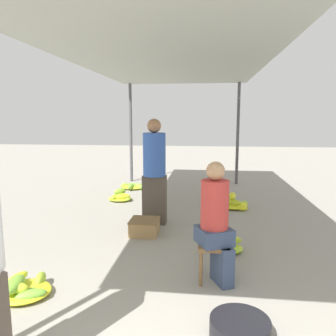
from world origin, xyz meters
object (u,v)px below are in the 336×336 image
Objects in this scene: stool at (214,251)px; banana_pile_right_2 at (235,204)px; vendor_seated at (216,220)px; banana_pile_left_0 at (23,289)px; banana_pile_right_0 at (216,195)px; banana_pile_right_1 at (226,245)px; banana_pile_left_1 at (134,186)px; banana_pile_left_2 at (120,196)px; shopper_walking_mid at (154,170)px; crate_near at (144,227)px; basin_black at (240,329)px.

stool is 3.06m from banana_pile_right_2.
vendor_seated is 2.09m from banana_pile_left_0.
banana_pile_right_1 is (0.06, -2.84, -0.02)m from banana_pile_right_0.
banana_pile_left_1 is 1.23m from banana_pile_left_2.
vendor_seated is 3.74m from banana_pile_right_0.
stool reaches higher than banana_pile_right_0.
banana_pile_right_0 is 1.02× the size of banana_pile_right_1.
vendor_seated is at bearing -25.29° from stool.
shopper_walking_mid is (0.96, -2.63, 0.85)m from banana_pile_left_1.
banana_pile_left_0 is 3.86m from banana_pile_left_2.
shopper_walking_mid is at bearing -55.06° from banana_pile_left_2.
vendor_seated is 3.12m from banana_pile_right_2.
banana_pile_left_1 is at bearing 113.04° from vendor_seated.
banana_pile_right_0 is at bearing 64.25° from banana_pile_left_0.
shopper_walking_mid is (0.97, -1.39, 0.82)m from banana_pile_left_2.
banana_pile_left_2 is 2.15m from crate_near.
crate_near is at bearing 157.45° from banana_pile_right_1.
shopper_walking_mid is (-1.15, 1.07, 0.83)m from banana_pile_right_1.
banana_pile_left_0 is 0.34× the size of shopper_walking_mid.
vendor_seated reaches higher than banana_pile_right_0.
banana_pile_left_2 is 3.25m from banana_pile_right_1.
banana_pile_right_2 is 2.00m from shopper_walking_mid.
banana_pile_right_0 is at bearing 58.45° from shopper_walking_mid.
crate_near reaches higher than banana_pile_left_0.
stool is at bearing 101.80° from basin_black.
stool is at bearing -52.70° from crate_near.
banana_pile_right_1 is 1.32m from crate_near.
vendor_seated is 3.09× the size of banana_pile_right_1.
basin_black is at bearing -68.92° from banana_pile_left_1.
vendor_seated is 2.69× the size of basin_black.
banana_pile_right_1 is at bearing 78.38° from vendor_seated.
stool is 2.00m from banana_pile_left_0.
shopper_walking_mid is at bearing -142.44° from banana_pile_right_2.
banana_pile_right_0 is (0.12, 3.69, -0.59)m from vendor_seated.
basin_black is at bearing -61.89° from crate_near.
banana_pile_right_0 is at bearing 91.15° from banana_pile_right_1.
banana_pile_right_1 is 0.24× the size of shopper_walking_mid.
banana_pile_left_0 is at bearing -163.81° from stool.
banana_pile_left_0 reaches higher than basin_black.
banana_pile_left_0 is 0.89× the size of banana_pile_left_1.
crate_near is at bearing 65.09° from banana_pile_left_0.
vendor_seated is at bearing 100.84° from basin_black.
banana_pile_left_0 is (-1.93, -0.55, -0.61)m from vendor_seated.
basin_black is (0.18, -0.93, -0.61)m from vendor_seated.
banana_pile_left_2 reaches higher than crate_near.
shopper_walking_mid reaches higher than banana_pile_left_0.
banana_pile_left_0 is 1.36× the size of banana_pile_right_0.
banana_pile_left_0 is 1.16× the size of banana_pile_left_2.
basin_black is 2.14m from banana_pile_left_0.
vendor_seated reaches higher than crate_near.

